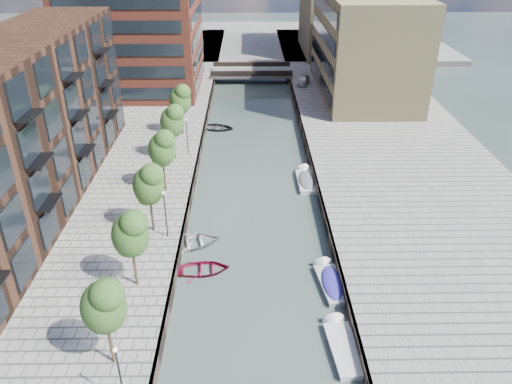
{
  "coord_description": "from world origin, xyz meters",
  "views": [
    {
      "loc": [
        -0.56,
        -9.8,
        23.55
      ],
      "look_at": [
        0.0,
        26.75,
        3.5
      ],
      "focal_mm": 35.0,
      "sensor_mm": 36.0,
      "label": 1
    }
  ],
  "objects_px": {
    "car": "(303,80)",
    "tree_5": "(172,120)",
    "tree_1": "(103,304)",
    "sloop_3": "(192,245)",
    "motorboat_3": "(330,281)",
    "motorboat_2": "(341,343)",
    "sloop_4": "(217,129)",
    "tree_3": "(148,183)",
    "sloop_2": "(204,271)",
    "tree_6": "(180,99)",
    "motorboat_4": "(306,180)",
    "tree_2": "(130,232)",
    "bridge": "(252,72)",
    "tree_4": "(162,148)"
  },
  "relations": [
    {
      "from": "motorboat_4",
      "to": "car",
      "type": "height_order",
      "value": "car"
    },
    {
      "from": "tree_5",
      "to": "sloop_4",
      "type": "height_order",
      "value": "tree_5"
    },
    {
      "from": "tree_1",
      "to": "tree_6",
      "type": "relative_size",
      "value": 1.0
    },
    {
      "from": "tree_1",
      "to": "tree_3",
      "type": "relative_size",
      "value": 1.0
    },
    {
      "from": "motorboat_2",
      "to": "car",
      "type": "relative_size",
      "value": 1.25
    },
    {
      "from": "tree_1",
      "to": "motorboat_2",
      "type": "bearing_deg",
      "value": 8.45
    },
    {
      "from": "bridge",
      "to": "motorboat_3",
      "type": "height_order",
      "value": "bridge"
    },
    {
      "from": "tree_6",
      "to": "car",
      "type": "distance_m",
      "value": 26.11
    },
    {
      "from": "motorboat_2",
      "to": "motorboat_4",
      "type": "bearing_deg",
      "value": 89.86
    },
    {
      "from": "tree_2",
      "to": "sloop_4",
      "type": "relative_size",
      "value": 1.33
    },
    {
      "from": "sloop_2",
      "to": "car",
      "type": "xyz_separation_m",
      "value": [
        11.96,
        45.38,
        1.68
      ]
    },
    {
      "from": "bridge",
      "to": "sloop_4",
      "type": "relative_size",
      "value": 2.9
    },
    {
      "from": "tree_3",
      "to": "tree_5",
      "type": "bearing_deg",
      "value": 90.0
    },
    {
      "from": "tree_6",
      "to": "car",
      "type": "xyz_separation_m",
      "value": [
        16.39,
        20.0,
        -3.63
      ]
    },
    {
      "from": "tree_2",
      "to": "motorboat_3",
      "type": "xyz_separation_m",
      "value": [
        13.84,
        1.06,
        -5.12
      ]
    },
    {
      "from": "tree_1",
      "to": "motorboat_3",
      "type": "xyz_separation_m",
      "value": [
        13.84,
        8.06,
        -5.12
      ]
    },
    {
      "from": "tree_3",
      "to": "car",
      "type": "height_order",
      "value": "tree_3"
    },
    {
      "from": "bridge",
      "to": "motorboat_3",
      "type": "distance_m",
      "value": 53.22
    },
    {
      "from": "tree_2",
      "to": "motorboat_3",
      "type": "height_order",
      "value": "tree_2"
    },
    {
      "from": "tree_5",
      "to": "sloop_3",
      "type": "relative_size",
      "value": 1.21
    },
    {
      "from": "tree_5",
      "to": "motorboat_3",
      "type": "relative_size",
      "value": 1.21
    },
    {
      "from": "car",
      "to": "tree_5",
      "type": "bearing_deg",
      "value": -104.8
    },
    {
      "from": "tree_1",
      "to": "sloop_3",
      "type": "bearing_deg",
      "value": 76.47
    },
    {
      "from": "tree_3",
      "to": "sloop_2",
      "type": "height_order",
      "value": "tree_3"
    },
    {
      "from": "tree_3",
      "to": "motorboat_4",
      "type": "bearing_deg",
      "value": 36.73
    },
    {
      "from": "bridge",
      "to": "motorboat_2",
      "type": "bearing_deg",
      "value": -84.99
    },
    {
      "from": "tree_5",
      "to": "sloop_4",
      "type": "relative_size",
      "value": 1.33
    },
    {
      "from": "tree_3",
      "to": "motorboat_2",
      "type": "relative_size",
      "value": 1.2
    },
    {
      "from": "tree_1",
      "to": "tree_6",
      "type": "height_order",
      "value": "same"
    },
    {
      "from": "tree_5",
      "to": "car",
      "type": "relative_size",
      "value": 1.5
    },
    {
      "from": "bridge",
      "to": "tree_4",
      "type": "height_order",
      "value": "tree_4"
    },
    {
      "from": "tree_3",
      "to": "tree_1",
      "type": "bearing_deg",
      "value": -90.0
    },
    {
      "from": "tree_6",
      "to": "motorboat_3",
      "type": "height_order",
      "value": "tree_6"
    },
    {
      "from": "tree_5",
      "to": "tree_6",
      "type": "distance_m",
      "value": 7.0
    },
    {
      "from": "tree_2",
      "to": "motorboat_4",
      "type": "relative_size",
      "value": 1.15
    },
    {
      "from": "sloop_4",
      "to": "motorboat_4",
      "type": "xyz_separation_m",
      "value": [
        9.89,
        -14.66,
        0.21
      ]
    },
    {
      "from": "tree_1",
      "to": "sloop_3",
      "type": "relative_size",
      "value": 1.21
    },
    {
      "from": "sloop_4",
      "to": "tree_1",
      "type": "bearing_deg",
      "value": -172.69
    },
    {
      "from": "tree_1",
      "to": "tree_2",
      "type": "distance_m",
      "value": 7.0
    },
    {
      "from": "tree_3",
      "to": "sloop_2",
      "type": "distance_m",
      "value": 8.18
    },
    {
      "from": "sloop_3",
      "to": "motorboat_4",
      "type": "xyz_separation_m",
      "value": [
        10.57,
        11.14,
        0.21
      ]
    },
    {
      "from": "motorboat_3",
      "to": "motorboat_4",
      "type": "bearing_deg",
      "value": 90.42
    },
    {
      "from": "tree_3",
      "to": "tree_4",
      "type": "relative_size",
      "value": 1.0
    },
    {
      "from": "tree_2",
      "to": "tree_6",
      "type": "height_order",
      "value": "same"
    },
    {
      "from": "tree_1",
      "to": "sloop_4",
      "type": "bearing_deg",
      "value": 84.38
    },
    {
      "from": "bridge",
      "to": "tree_1",
      "type": "relative_size",
      "value": 2.18
    },
    {
      "from": "motorboat_2",
      "to": "motorboat_4",
      "type": "relative_size",
      "value": 0.96
    },
    {
      "from": "tree_1",
      "to": "sloop_4",
      "type": "height_order",
      "value": "tree_1"
    },
    {
      "from": "bridge",
      "to": "motorboat_2",
      "type": "xyz_separation_m",
      "value": [
        5.17,
        -58.97,
        -1.3
      ]
    },
    {
      "from": "tree_3",
      "to": "motorboat_2",
      "type": "distance_m",
      "value": 18.9
    }
  ]
}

